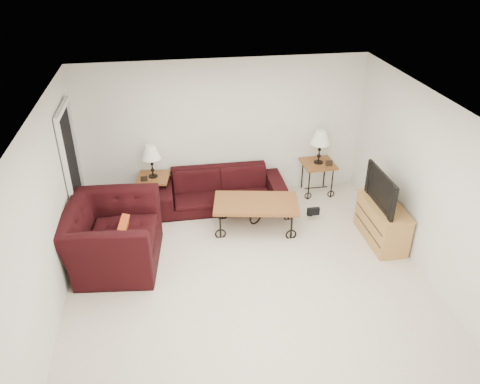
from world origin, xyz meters
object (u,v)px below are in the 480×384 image
object	(u,v)px
tv_stand	(382,223)
television	(387,189)
side_table_left	(155,191)
lamp_left	(152,161)
sofa	(221,190)
backpack	(311,206)
coffee_table	(256,215)
side_table_right	(317,178)
armchair	(112,236)
lamp_right	(320,147)

from	to	relation	value
tv_stand	television	xyz separation A→B (m)	(-0.02, 0.00, 0.60)
side_table_left	lamp_left	distance (m)	0.59
sofa	backpack	bearing A→B (deg)	-22.67
coffee_table	tv_stand	world-z (taller)	tv_stand
coffee_table	television	distance (m)	2.09
backpack	lamp_left	bearing A→B (deg)	-172.85
side_table_right	tv_stand	world-z (taller)	tv_stand
sofa	lamp_left	distance (m)	1.30
side_table_left	television	distance (m)	3.90
side_table_left	armchair	distance (m)	1.67
sofa	side_table_left	size ratio (longest dim) A/B	3.79
lamp_left	lamp_right	distance (m)	2.96
television	backpack	world-z (taller)	television
lamp_left	television	size ratio (longest dim) A/B	0.61
side_table_right	coffee_table	world-z (taller)	side_table_right
sofa	lamp_left	xyz separation A→B (m)	(-1.16, 0.18, 0.55)
coffee_table	tv_stand	distance (m)	1.99
television	backpack	xyz separation A→B (m)	(-0.86, 0.84, -0.72)
side_table_right	television	distance (m)	1.82
coffee_table	armchair	distance (m)	2.30
side_table_right	tv_stand	bearing A→B (deg)	-71.50
lamp_left	backpack	distance (m)	2.83
lamp_left	lamp_right	size ratio (longest dim) A/B	0.94
lamp_left	lamp_right	bearing A→B (deg)	0.00
side_table_right	backpack	distance (m)	0.87
sofa	lamp_right	distance (m)	1.91
side_table_left	coffee_table	distance (m)	1.90
coffee_table	tv_stand	size ratio (longest dim) A/B	1.25
side_table_left	side_table_right	world-z (taller)	side_table_right
lamp_right	armchair	distance (m)	3.91
lamp_right	coffee_table	world-z (taller)	lamp_right
coffee_table	armchair	xyz separation A→B (m)	(-2.22, -0.55, 0.22)
sofa	backpack	size ratio (longest dim) A/B	5.32
coffee_table	backpack	world-z (taller)	coffee_table
side_table_right	armchair	size ratio (longest dim) A/B	0.43
side_table_left	coffee_table	size ratio (longest dim) A/B	0.44
armchair	coffee_table	bearing A→B (deg)	-69.71
side_table_left	side_table_right	distance (m)	2.96
coffee_table	side_table_right	bearing A→B (deg)	36.58
side_table_left	side_table_right	size ratio (longest dim) A/B	0.94
armchair	side_table_right	bearing A→B (deg)	-60.22
side_table_left	tv_stand	size ratio (longest dim) A/B	0.54
sofa	tv_stand	bearing A→B (deg)	-31.71
tv_stand	armchair	bearing A→B (deg)	178.85
side_table_left	coffee_table	world-z (taller)	side_table_left
side_table_left	backpack	xyz separation A→B (m)	(2.63, -0.79, -0.08)
sofa	side_table_left	world-z (taller)	sofa
sofa	backpack	world-z (taller)	sofa
tv_stand	lamp_right	bearing A→B (deg)	108.50
tv_stand	backpack	xyz separation A→B (m)	(-0.88, 0.84, -0.11)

